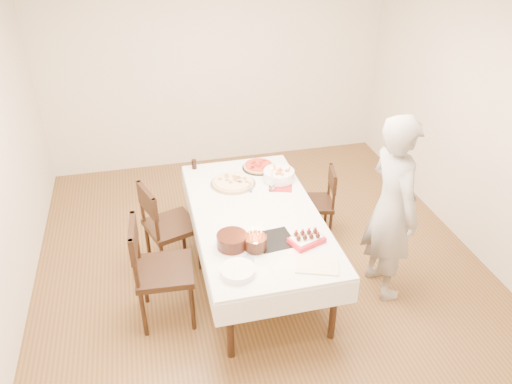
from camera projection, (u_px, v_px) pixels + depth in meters
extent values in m
plane|color=#553B1D|center=(263.00, 269.00, 5.10)|extent=(5.00, 5.00, 0.00)
cube|color=beige|center=(216.00, 66.00, 6.47)|extent=(4.50, 0.04, 2.70)
cube|color=beige|center=(488.00, 126.00, 4.85)|extent=(0.04, 5.00, 2.70)
cube|color=silver|center=(256.00, 245.00, 4.83)|extent=(1.84, 2.41, 0.75)
imported|color=#9F9B96|center=(392.00, 209.00, 4.43)|extent=(0.47, 0.68, 1.80)
cylinder|color=beige|center=(233.00, 182.00, 5.07)|extent=(0.54, 0.54, 0.04)
cylinder|color=red|center=(259.00, 166.00, 5.36)|extent=(0.38, 0.38, 0.04)
cube|color=#B21E1E|center=(282.00, 187.00, 5.04)|extent=(0.27, 0.27, 0.01)
cylinder|color=white|center=(279.00, 175.00, 5.12)|extent=(0.38, 0.38, 0.10)
cylinder|color=white|center=(272.00, 179.00, 4.90)|extent=(0.07, 0.07, 0.27)
cylinder|color=black|center=(194.00, 164.00, 5.34)|extent=(0.06, 0.06, 0.10)
cylinder|color=black|center=(232.00, 241.00, 4.16)|extent=(0.36, 0.36, 0.13)
cube|color=black|center=(275.00, 240.00, 4.28)|extent=(0.33, 0.33, 0.01)
cylinder|color=#381A0F|center=(255.00, 239.00, 4.12)|extent=(0.21, 0.21, 0.17)
cube|color=beige|center=(317.00, 266.00, 3.99)|extent=(0.40, 0.33, 0.03)
cylinder|color=white|center=(238.00, 271.00, 3.89)|extent=(0.36, 0.36, 0.06)
cylinder|color=white|center=(243.00, 260.00, 4.04)|extent=(0.21, 0.21, 0.01)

